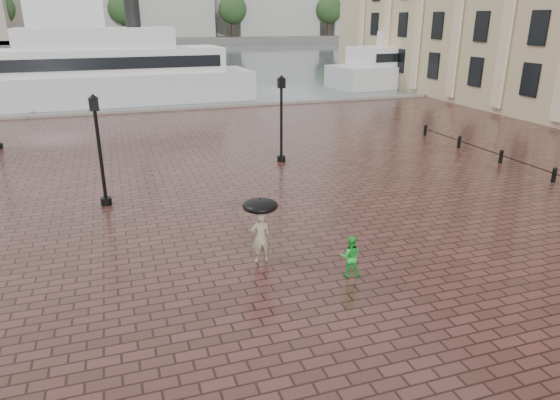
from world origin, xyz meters
name	(u,v)px	position (x,y,z in m)	size (l,w,h in m)	color
ground	(341,303)	(0.00, 0.00, 0.00)	(300.00, 300.00, 0.00)	#3A1F1A
harbour_water	(137,58)	(0.00, 92.00, 0.00)	(240.00, 240.00, 0.00)	#4B555B
quay_edge	(180,109)	(0.00, 32.00, 0.00)	(80.00, 0.60, 0.30)	slate
far_shore	(124,39)	(0.00, 160.00, 1.00)	(300.00, 60.00, 2.00)	#4C4C47
distant_skyline	(280,10)	(48.14, 150.00, 9.45)	(102.50, 22.00, 33.00)	#9A9892
far_trees	(123,9)	(0.00, 138.00, 9.42)	(188.00, 8.00, 13.50)	#2D2119
bollard_row	(554,174)	(14.00, 6.50, 0.40)	(0.22, 21.22, 0.73)	black
street_lamps	(121,123)	(-5.00, 15.33, 2.33)	(15.44, 12.44, 4.40)	black
adult_pedestrian	(261,237)	(-1.36, 3.05, 0.84)	(0.61, 0.40, 1.68)	gray
child_pedestrian	(350,256)	(0.89, 1.32, 0.64)	(0.63, 0.49, 1.29)	green
ferry_near	(101,73)	(-6.05, 37.61, 2.66)	(27.23, 7.39, 8.87)	#BABABA
ferry_far	(429,62)	(29.96, 40.58, 2.41)	(24.96, 8.84, 8.01)	#BABABA
umbrella	(260,206)	(-1.36, 3.05, 1.89)	(1.10, 1.10, 1.14)	black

